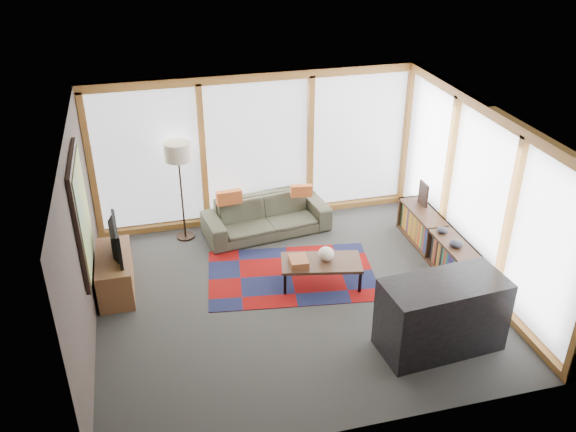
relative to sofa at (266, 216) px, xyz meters
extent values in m
plane|color=#2A2A28|center=(-0.01, -1.91, -0.30)|extent=(5.50, 5.50, 0.00)
cube|color=#41362F|center=(-2.76, -1.91, 1.00)|extent=(0.04, 5.00, 2.60)
cube|color=#41362F|center=(-0.01, -4.41, 1.00)|extent=(5.50, 0.04, 2.60)
cube|color=silver|center=(-0.01, -1.91, 2.30)|extent=(5.50, 5.00, 0.04)
cube|color=white|center=(-0.01, 0.56, 1.00)|extent=(5.30, 0.02, 2.35)
cube|color=white|center=(2.71, -1.91, 1.00)|extent=(0.02, 4.80, 2.35)
cube|color=black|center=(-2.73, -1.61, 1.25)|extent=(0.05, 1.35, 1.55)
cube|color=gold|center=(-2.70, -1.61, 1.25)|extent=(0.02, 1.20, 1.40)
cube|color=maroon|center=(0.07, -1.37, -0.30)|extent=(2.69, 1.93, 0.01)
imported|color=#343727|center=(0.00, 0.00, 0.00)|extent=(2.17, 1.09, 0.61)
cube|color=#C25B27|center=(-0.61, 0.03, 0.42)|extent=(0.42, 0.16, 0.23)
cube|color=#C25B27|center=(0.61, 0.00, 0.40)|extent=(0.37, 0.16, 0.20)
cube|color=brown|center=(0.09, -1.69, 0.13)|extent=(0.28, 0.34, 0.11)
ellipsoid|color=silver|center=(0.52, -1.66, 0.18)|extent=(0.26, 0.26, 0.20)
ellipsoid|color=black|center=(2.37, -2.05, 0.30)|extent=(0.24, 0.24, 0.10)
ellipsoid|color=black|center=(2.37, -1.62, 0.29)|extent=(0.17, 0.17, 0.08)
cube|color=black|center=(2.49, -0.68, 0.44)|extent=(0.04, 0.29, 0.38)
cube|color=brown|center=(-2.47, -1.11, -0.02)|extent=(0.48, 1.15, 0.58)
imported|color=black|center=(-2.47, -1.08, 0.53)|extent=(0.18, 0.89, 0.51)
cube|color=black|center=(1.48, -3.38, 0.18)|extent=(1.58, 0.83, 0.97)
camera|label=1|loc=(-1.89, -8.78, 4.86)|focal=38.00mm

